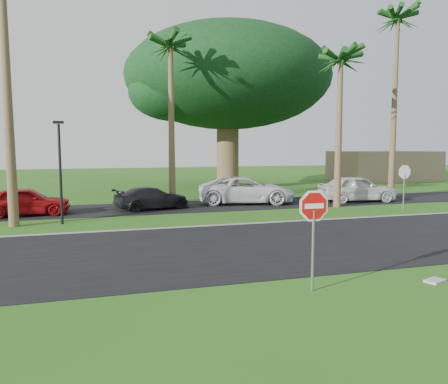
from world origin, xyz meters
The scene contains 17 objects.
ground centered at (0.00, 0.00, 0.00)m, with size 120.00×120.00×0.00m, color #295615.
road centered at (0.00, 2.00, 0.01)m, with size 120.00×8.00×0.02m, color black.
parking_strip centered at (0.00, 12.50, 0.01)m, with size 120.00×5.00×0.02m, color black.
curb centered at (0.00, 6.05, 0.03)m, with size 120.00×0.12×0.06m, color gray.
stop_sign_near centered at (0.50, -3.00, 1.77)m, with size 1.05×0.07×2.62m.
stop_sign_far centered at (12.00, 8.00, 1.77)m, with size 1.05×0.07×2.62m.
palm_center centered at (0.00, 14.00, 9.16)m, with size 5.00×5.00×10.50m.
palm_right_near centered at (9.00, 10.00, 8.19)m, with size 5.00×5.00×9.50m.
palm_right_far centered at (15.00, 13.00, 11.58)m, with size 5.00×5.00×13.00m.
canopy_tree centered at (6.00, 22.00, 8.95)m, with size 16.50×16.50×13.12m.
streetlight_right centered at (-6.00, 8.50, 2.65)m, with size 0.45×0.25×4.64m.
building_far centered at (24.00, 26.00, 1.50)m, with size 10.00×6.00×3.00m, color gray.
car_red centered at (-7.91, 11.61, 0.72)m, with size 1.71×4.24×1.45m, color #A30D11.
car_dark centered at (-1.50, 12.01, 0.61)m, with size 1.72×4.23×1.23m, color black.
car_minivan centered at (4.39, 12.82, 0.82)m, with size 2.72×5.90×1.64m, color white.
car_pickup centered at (11.43, 11.69, 0.83)m, with size 1.97×4.90×1.67m, color silver.
utility_slab centered at (3.92, -3.28, 0.03)m, with size 0.55×0.35×0.06m, color #A1A199.
Camera 1 is at (-4.53, -12.33, 3.53)m, focal length 35.00 mm.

